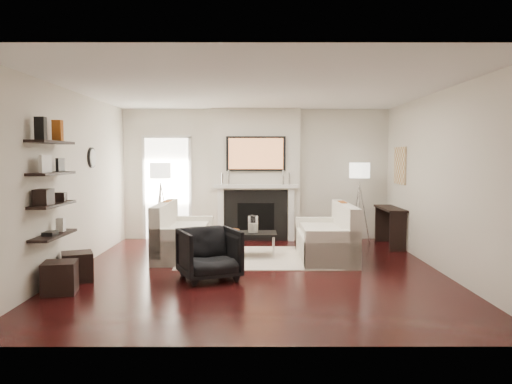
{
  "coord_description": "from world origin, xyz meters",
  "views": [
    {
      "loc": [
        -0.01,
        -7.39,
        1.71
      ],
      "look_at": [
        0.0,
        0.6,
        1.15
      ],
      "focal_mm": 35.0,
      "sensor_mm": 36.0,
      "label": 1
    }
  ],
  "objects_px": {
    "lamp_left_shade": "(160,171)",
    "armchair": "(209,251)",
    "loveseat_right_base": "(325,246)",
    "loveseat_left_base": "(184,244)",
    "coffee_table": "(244,234)",
    "ottoman_near": "(77,267)",
    "lamp_right_shade": "(360,170)"
  },
  "relations": [
    {
      "from": "ottoman_near",
      "to": "lamp_right_shade",
      "type": "bearing_deg",
      "value": 34.05
    },
    {
      "from": "loveseat_right_base",
      "to": "lamp_right_shade",
      "type": "bearing_deg",
      "value": 59.98
    },
    {
      "from": "loveseat_right_base",
      "to": "armchair",
      "type": "bearing_deg",
      "value": -141.9
    },
    {
      "from": "loveseat_right_base",
      "to": "ottoman_near",
      "type": "height_order",
      "value": "loveseat_right_base"
    },
    {
      "from": "loveseat_right_base",
      "to": "lamp_right_shade",
      "type": "distance_m",
      "value": 2.16
    },
    {
      "from": "loveseat_left_base",
      "to": "loveseat_right_base",
      "type": "relative_size",
      "value": 1.0
    },
    {
      "from": "loveseat_left_base",
      "to": "coffee_table",
      "type": "xyz_separation_m",
      "value": [
        1.04,
        -0.04,
        0.19
      ]
    },
    {
      "from": "loveseat_left_base",
      "to": "loveseat_right_base",
      "type": "xyz_separation_m",
      "value": [
        2.4,
        -0.2,
        0.0
      ]
    },
    {
      "from": "loveseat_right_base",
      "to": "coffee_table",
      "type": "xyz_separation_m",
      "value": [
        -1.37,
        0.16,
        0.19
      ]
    },
    {
      "from": "coffee_table",
      "to": "ottoman_near",
      "type": "bearing_deg",
      "value": -143.39
    },
    {
      "from": "loveseat_left_base",
      "to": "ottoman_near",
      "type": "relative_size",
      "value": 4.5
    },
    {
      "from": "lamp_right_shade",
      "to": "loveseat_right_base",
      "type": "bearing_deg",
      "value": -120.02
    },
    {
      "from": "lamp_left_shade",
      "to": "ottoman_near",
      "type": "distance_m",
      "value": 3.18
    },
    {
      "from": "loveseat_right_base",
      "to": "ottoman_near",
      "type": "xyz_separation_m",
      "value": [
        -3.64,
        -1.53,
        -0.01
      ]
    },
    {
      "from": "coffee_table",
      "to": "lamp_left_shade",
      "type": "height_order",
      "value": "lamp_left_shade"
    },
    {
      "from": "loveseat_left_base",
      "to": "coffee_table",
      "type": "relative_size",
      "value": 1.64
    },
    {
      "from": "loveseat_left_base",
      "to": "lamp_left_shade",
      "type": "xyz_separation_m",
      "value": [
        -0.61,
        1.13,
        1.24
      ]
    },
    {
      "from": "loveseat_right_base",
      "to": "armchair",
      "type": "height_order",
      "value": "armchair"
    },
    {
      "from": "lamp_right_shade",
      "to": "ottoman_near",
      "type": "bearing_deg",
      "value": -145.95
    },
    {
      "from": "loveseat_right_base",
      "to": "lamp_left_shade",
      "type": "height_order",
      "value": "lamp_left_shade"
    },
    {
      "from": "loveseat_right_base",
      "to": "armchair",
      "type": "relative_size",
      "value": 2.28
    },
    {
      "from": "coffee_table",
      "to": "lamp_left_shade",
      "type": "distance_m",
      "value": 2.28
    },
    {
      "from": "loveseat_right_base",
      "to": "ottoman_near",
      "type": "relative_size",
      "value": 4.5
    },
    {
      "from": "loveseat_left_base",
      "to": "armchair",
      "type": "relative_size",
      "value": 2.28
    },
    {
      "from": "coffee_table",
      "to": "ottoman_near",
      "type": "relative_size",
      "value": 2.75
    },
    {
      "from": "loveseat_left_base",
      "to": "lamp_right_shade",
      "type": "relative_size",
      "value": 4.5
    },
    {
      "from": "armchair",
      "to": "lamp_right_shade",
      "type": "relative_size",
      "value": 1.97
    },
    {
      "from": "loveseat_left_base",
      "to": "ottoman_near",
      "type": "xyz_separation_m",
      "value": [
        -1.23,
        -1.72,
        -0.01
      ]
    },
    {
      "from": "lamp_left_shade",
      "to": "armchair",
      "type": "bearing_deg",
      "value": -66.57
    },
    {
      "from": "coffee_table",
      "to": "armchair",
      "type": "distance_m",
      "value": 1.65
    },
    {
      "from": "lamp_right_shade",
      "to": "lamp_left_shade",
      "type": "bearing_deg",
      "value": -177.03
    },
    {
      "from": "armchair",
      "to": "lamp_right_shade",
      "type": "height_order",
      "value": "lamp_right_shade"
    }
  ]
}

